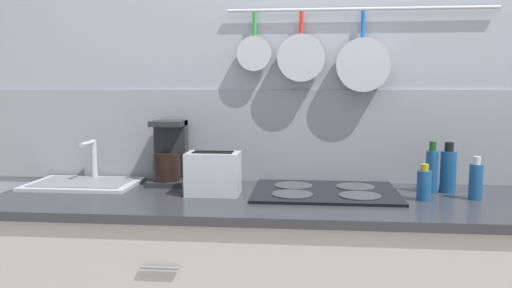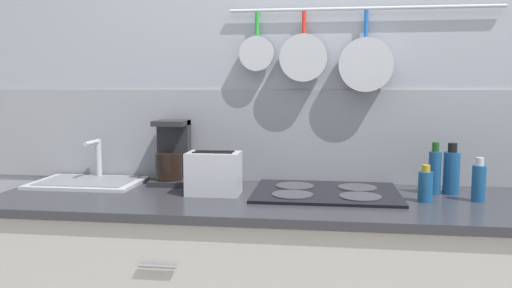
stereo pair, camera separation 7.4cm
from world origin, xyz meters
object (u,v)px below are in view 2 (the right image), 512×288
at_px(bottle_sesame_oil, 435,171).
at_px(bottle_cooking_wine, 479,182).
at_px(coffee_maker, 172,157).
at_px(bottle_dish_soap, 451,171).
at_px(bottle_vinegar, 425,186).
at_px(toaster, 214,173).

height_order(bottle_sesame_oil, bottle_cooking_wine, bottle_sesame_oil).
xyz_separation_m(coffee_maker, bottle_dish_soap, (1.24, -0.07, -0.03)).
xyz_separation_m(bottle_vinegar, bottle_dish_soap, (0.14, 0.16, 0.03)).
bearing_deg(toaster, bottle_sesame_oil, 7.87).
bearing_deg(bottle_cooking_wine, bottle_sesame_oil, 140.92).
xyz_separation_m(coffee_maker, bottle_cooking_wine, (1.31, -0.20, -0.05)).
xyz_separation_m(coffee_maker, bottle_sesame_oil, (1.17, -0.09, -0.03)).
distance_m(coffee_maker, bottle_cooking_wine, 1.33).
xyz_separation_m(toaster, bottle_dish_soap, (0.99, 0.14, 0.01)).
bearing_deg(bottle_dish_soap, coffee_maker, 176.59).
bearing_deg(toaster, coffee_maker, 138.89).
height_order(bottle_vinegar, bottle_dish_soap, bottle_dish_soap).
height_order(toaster, bottle_dish_soap, bottle_dish_soap).
distance_m(bottle_vinegar, bottle_sesame_oil, 0.17).
bearing_deg(bottle_dish_soap, bottle_sesame_oil, -168.56).
relative_size(coffee_maker, bottle_cooking_wine, 1.69).
bearing_deg(toaster, bottle_cooking_wine, 0.58).
bearing_deg(bottle_vinegar, bottle_dish_soap, 50.13).
relative_size(bottle_vinegar, bottle_sesame_oil, 0.67).
height_order(toaster, bottle_vinegar, toaster).
height_order(coffee_maker, bottle_sesame_oil, coffee_maker).
bearing_deg(bottle_vinegar, coffee_maker, 167.80).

